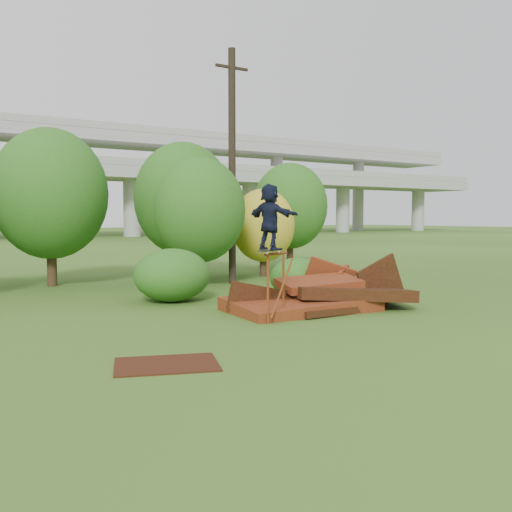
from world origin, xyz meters
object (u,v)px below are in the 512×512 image
skater (270,217)px  utility_pole (232,166)px  scrap_pile (320,297)px  flat_plate (166,364)px

skater → utility_pole: utility_pole is taller
scrap_pile → utility_pole: utility_pole is taller
scrap_pile → skater: bearing=-157.6°
scrap_pile → utility_pole: 7.96m
scrap_pile → skater: (-2.43, -1.00, 2.28)m
skater → flat_plate: (-3.77, -2.26, -2.60)m
scrap_pile → utility_pole: bearing=81.0°
scrap_pile → skater: skater is taller
scrap_pile → skater: 3.48m
skater → utility_pole: size_ratio=0.18×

